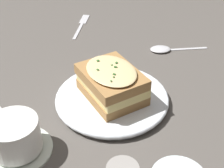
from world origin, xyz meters
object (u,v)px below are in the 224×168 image
Objects in this scene: dinner_plate at (112,98)px; spoon at (164,49)px; teacup_with_saucer at (14,136)px; sandwich at (112,83)px; fork at (82,23)px.

spoon is at bearing -73.87° from dinner_plate.
teacup_with_saucer is at bearing 132.18° from spoon.
dinner_plate reaches higher than spoon.
sandwich reaches higher than dinner_plate.
teacup_with_saucer is at bearing -89.99° from fork.
spoon is (0.07, -0.25, -0.05)m from sandwich.
sandwich is at bearing 141.03° from spoon.
sandwich is 1.08× the size of fork.
dinner_plate reaches higher than fork.
sandwich is 0.22m from teacup_with_saucer.
teacup_with_saucer reaches higher than spoon.
fork is (0.36, -0.19, -0.01)m from dinner_plate.
dinner_plate is at bearing 141.02° from spoon.
sandwich is at bearing 107.88° from dinner_plate.
sandwich is 1.06× the size of spoon.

